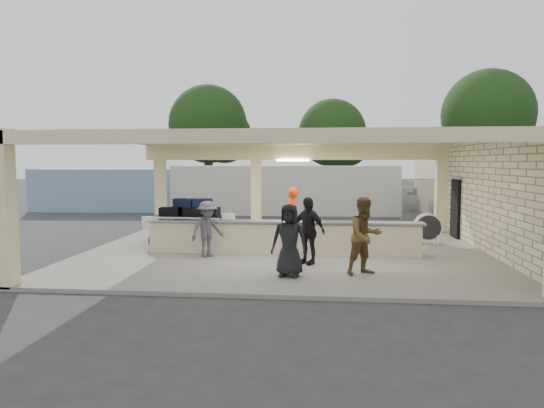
# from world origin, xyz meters

# --- Properties ---
(ground) EXTENTS (120.00, 120.00, 0.00)m
(ground) POSITION_xyz_m (0.00, 0.00, 0.00)
(ground) COLOR #2B2B2E
(ground) RESTS_ON ground
(pavilion) EXTENTS (12.01, 10.00, 3.55)m
(pavilion) POSITION_xyz_m (0.21, 0.66, 1.35)
(pavilion) COLOR slate
(pavilion) RESTS_ON ground
(baggage_counter) EXTENTS (8.20, 0.58, 0.98)m
(baggage_counter) POSITION_xyz_m (0.00, -0.50, 0.59)
(baggage_counter) COLOR beige
(baggage_counter) RESTS_ON pavilion
(luggage_cart) EXTENTS (2.79, 1.92, 1.52)m
(luggage_cart) POSITION_xyz_m (-3.20, 0.78, 0.92)
(luggage_cart) COLOR white
(luggage_cart) RESTS_ON pavilion
(drum_fan) EXTENTS (0.91, 0.51, 1.01)m
(drum_fan) POSITION_xyz_m (4.68, 1.77, 0.64)
(drum_fan) COLOR white
(drum_fan) RESTS_ON pavilion
(baggage_handler) EXTENTS (0.63, 0.80, 1.92)m
(baggage_handler) POSITION_xyz_m (0.19, 0.59, 1.06)
(baggage_handler) COLOR #F33F0C
(baggage_handler) RESTS_ON pavilion
(passenger_a) EXTENTS (0.99, 0.80, 1.88)m
(passenger_a) POSITION_xyz_m (2.20, -2.95, 1.04)
(passenger_a) COLOR brown
(passenger_a) RESTS_ON pavilion
(passenger_b) EXTENTS (1.09, 0.90, 1.80)m
(passenger_b) POSITION_xyz_m (0.78, -1.87, 1.00)
(passenger_b) COLOR black
(passenger_b) RESTS_ON pavilion
(passenger_c) EXTENTS (0.98, 1.00, 1.61)m
(passenger_c) POSITION_xyz_m (-2.11, -1.23, 0.90)
(passenger_c) COLOR #46464A
(passenger_c) RESTS_ON pavilion
(passenger_d) EXTENTS (0.89, 0.45, 1.74)m
(passenger_d) POSITION_xyz_m (0.38, -3.35, 0.97)
(passenger_d) COLOR black
(passenger_d) RESTS_ON pavilion
(car_white_a) EXTENTS (5.21, 3.04, 1.40)m
(car_white_a) POSITION_xyz_m (6.85, 13.72, 0.70)
(car_white_a) COLOR silver
(car_white_a) RESTS_ON ground
(car_white_b) EXTENTS (4.90, 3.14, 1.45)m
(car_white_b) POSITION_xyz_m (10.50, 14.37, 0.73)
(car_white_b) COLOR silver
(car_white_b) RESTS_ON ground
(car_dark) EXTENTS (4.42, 2.20, 1.41)m
(car_dark) POSITION_xyz_m (5.63, 15.82, 0.70)
(car_dark) COLOR black
(car_dark) RESTS_ON ground
(container_white) EXTENTS (12.08, 2.78, 2.60)m
(container_white) POSITION_xyz_m (-0.83, 11.48, 1.30)
(container_white) COLOR #B9BAB5
(container_white) RESTS_ON ground
(container_blue) EXTENTS (9.42, 2.81, 2.42)m
(container_blue) POSITION_xyz_m (-10.67, 12.10, 1.21)
(container_blue) COLOR #7995C2
(container_blue) RESTS_ON ground
(fence) EXTENTS (12.06, 0.06, 2.03)m
(fence) POSITION_xyz_m (11.00, 9.00, 1.05)
(fence) COLOR gray
(fence) RESTS_ON ground
(tree_left) EXTENTS (6.60, 6.30, 9.00)m
(tree_left) POSITION_xyz_m (-7.68, 24.16, 5.59)
(tree_left) COLOR #382619
(tree_left) RESTS_ON ground
(tree_mid) EXTENTS (6.00, 5.60, 8.00)m
(tree_mid) POSITION_xyz_m (2.32, 26.16, 4.96)
(tree_mid) COLOR #382619
(tree_mid) RESTS_ON ground
(tree_right) EXTENTS (7.20, 7.00, 10.00)m
(tree_right) POSITION_xyz_m (14.32, 25.16, 6.21)
(tree_right) COLOR #382619
(tree_right) RESTS_ON ground
(adjacent_building) EXTENTS (6.00, 8.00, 3.20)m
(adjacent_building) POSITION_xyz_m (9.50, 10.00, 1.60)
(adjacent_building) COLOR beige
(adjacent_building) RESTS_ON ground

